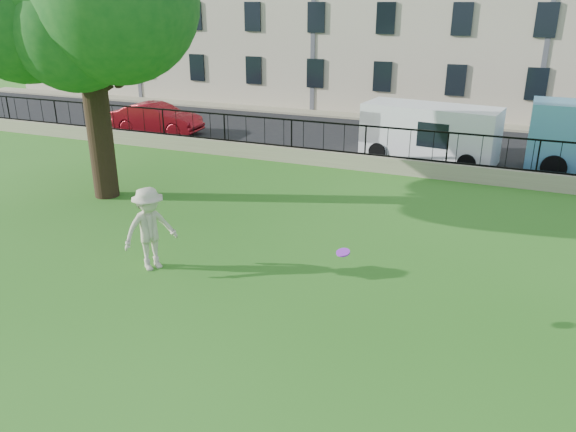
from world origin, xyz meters
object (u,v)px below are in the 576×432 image
at_px(man, 150,229).
at_px(red_sedan, 157,118).
at_px(white_van, 430,133).
at_px(frisbee, 343,252).

relative_size(man, red_sedan, 0.47).
bearing_deg(white_van, red_sedan, -172.32).
distance_m(frisbee, white_van, 13.11).
relative_size(man, white_van, 0.39).
relative_size(red_sedan, white_van, 0.83).
distance_m(man, red_sedan, 15.17).
height_order(man, red_sedan, man).
height_order(frisbee, red_sedan, frisbee).
bearing_deg(red_sedan, man, -149.44).
xyz_separation_m(frisbee, red_sedan, (-13.40, 13.10, -0.78)).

